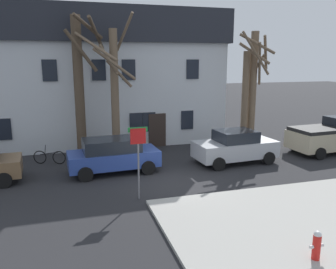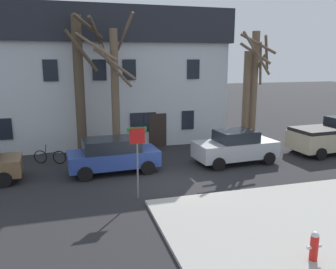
# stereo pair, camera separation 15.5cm
# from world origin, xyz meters

# --- Properties ---
(ground_plane) EXTENTS (120.00, 120.00, 0.00)m
(ground_plane) POSITION_xyz_m (0.00, 0.00, 0.00)
(ground_plane) COLOR #262628
(sidewalk_slab) EXTENTS (9.80, 8.47, 0.12)m
(sidewalk_slab) POSITION_xyz_m (3.20, -6.14, 0.06)
(sidewalk_slab) COLOR #A8A59E
(sidewalk_slab) RESTS_ON ground_plane
(building_main) EXTENTS (16.32, 8.92, 8.49)m
(building_main) POSITION_xyz_m (-2.26, 10.83, 4.31)
(building_main) COLOR silver
(building_main) RESTS_ON ground_plane
(tree_bare_near) EXTENTS (2.19, 2.18, 7.71)m
(tree_bare_near) POSITION_xyz_m (-3.65, 5.51, 4.13)
(tree_bare_near) COLOR #4C3D2D
(tree_bare_near) RESTS_ON ground_plane
(tree_bare_mid) EXTENTS (3.13, 3.12, 7.87)m
(tree_bare_mid) POSITION_xyz_m (-1.85, 5.02, 3.88)
(tree_bare_mid) COLOR brown
(tree_bare_mid) RESTS_ON ground_plane
(tree_bare_far) EXTENTS (2.20, 2.18, 7.07)m
(tree_bare_far) POSITION_xyz_m (6.83, 6.04, 3.31)
(tree_bare_far) COLOR brown
(tree_bare_far) RESTS_ON ground_plane
(tree_bare_end) EXTENTS (2.55, 1.73, 7.16)m
(tree_bare_end) POSITION_xyz_m (7.31, 6.11, 3.84)
(tree_bare_end) COLOR brown
(tree_bare_end) RESTS_ON ground_plane
(car_blue_wagon) EXTENTS (4.42, 2.23, 1.69)m
(car_blue_wagon) POSITION_xyz_m (-2.39, 2.21, 0.88)
(car_blue_wagon) COLOR #2D4799
(car_blue_wagon) RESTS_ON ground_plane
(car_silver_sedan) EXTENTS (4.45, 2.35, 1.75)m
(car_silver_sedan) POSITION_xyz_m (4.05, 2.02, 0.87)
(car_silver_sedan) COLOR #B7BABF
(car_silver_sedan) RESTS_ON ground_plane
(pickup_truck_beige) EXTENTS (5.19, 2.56, 2.05)m
(pickup_truck_beige) POSITION_xyz_m (10.50, 2.33, 0.99)
(pickup_truck_beige) COLOR #C6B793
(pickup_truck_beige) RESTS_ON ground_plane
(fire_hydrant) EXTENTS (0.42, 0.22, 0.82)m
(fire_hydrant) POSITION_xyz_m (1.81, -7.08, 0.54)
(fire_hydrant) COLOR red
(fire_hydrant) RESTS_ON sidewalk_slab
(street_sign_pole) EXTENTS (0.76, 0.07, 2.87)m
(street_sign_pole) POSITION_xyz_m (-1.86, -1.36, 2.01)
(street_sign_pole) COLOR slate
(street_sign_pole) RESTS_ON ground_plane
(bicycle_leaning) EXTENTS (1.65, 0.67, 1.03)m
(bicycle_leaning) POSITION_xyz_m (-5.44, 4.53, 0.37)
(bicycle_leaning) COLOR black
(bicycle_leaning) RESTS_ON ground_plane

